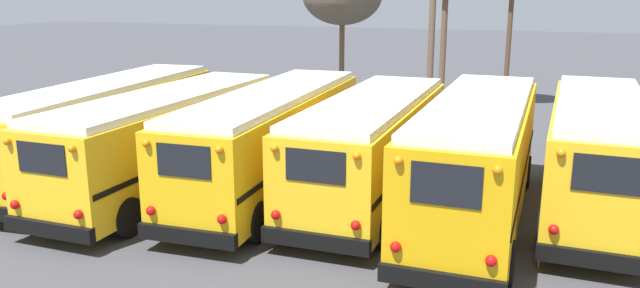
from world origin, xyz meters
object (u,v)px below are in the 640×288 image
at_px(school_bus_1, 168,137).
at_px(school_bus_2, 273,137).
at_px(school_bus_0, 105,124).
at_px(school_bus_5, 597,151).
at_px(school_bus_3, 372,144).
at_px(utility_pole, 432,25).
at_px(school_bus_4, 476,156).

bearing_deg(school_bus_1, school_bus_2, 17.54).
xyz_separation_m(school_bus_0, school_bus_5, (14.91, 1.27, 0.08)).
xyz_separation_m(school_bus_2, school_bus_3, (2.98, 0.25, -0.04)).
distance_m(school_bus_0, school_bus_1, 3.11).
distance_m(school_bus_1, school_bus_2, 3.13).
distance_m(school_bus_1, school_bus_5, 12.13).
height_order(school_bus_0, school_bus_2, school_bus_2).
xyz_separation_m(school_bus_1, utility_pole, (5.35, 14.30, 2.67)).
relative_size(school_bus_0, school_bus_2, 1.05).
xyz_separation_m(school_bus_1, school_bus_2, (2.98, 0.94, 0.04)).
height_order(school_bus_2, utility_pole, utility_pole).
relative_size(school_bus_2, utility_pole, 1.26).
xyz_separation_m(school_bus_3, school_bus_5, (5.97, 0.96, 0.08)).
height_order(school_bus_0, school_bus_1, school_bus_0).
height_order(school_bus_1, school_bus_2, school_bus_2).
height_order(school_bus_1, school_bus_5, school_bus_5).
distance_m(school_bus_1, utility_pole, 15.50).
xyz_separation_m(school_bus_5, utility_pole, (-6.58, 12.15, 2.59)).
xyz_separation_m(school_bus_0, school_bus_2, (5.97, 0.05, 0.04)).
bearing_deg(utility_pole, school_bus_4, -75.57).
bearing_deg(school_bus_0, school_bus_2, 0.47).
bearing_deg(school_bus_3, utility_pole, 92.68).
height_order(school_bus_4, school_bus_5, school_bus_4).
distance_m(school_bus_2, utility_pole, 13.82).
relative_size(school_bus_0, school_bus_3, 1.16).
bearing_deg(school_bus_2, school_bus_3, 4.88).
distance_m(school_bus_2, school_bus_5, 9.03).
distance_m(school_bus_2, school_bus_4, 6.00).
relative_size(school_bus_2, school_bus_5, 1.10).
relative_size(school_bus_0, school_bus_1, 1.10).
bearing_deg(school_bus_5, school_bus_1, -169.74).
distance_m(school_bus_1, school_bus_3, 6.08).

